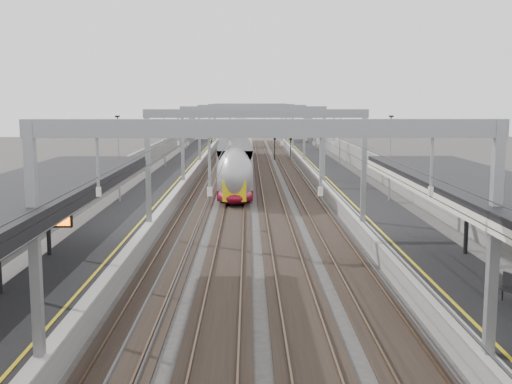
{
  "coord_description": "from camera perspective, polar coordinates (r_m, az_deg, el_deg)",
  "views": [
    {
      "loc": [
        -0.46,
        -15.17,
        8.08
      ],
      "look_at": [
        0.0,
        22.26,
        2.74
      ],
      "focal_mm": 45.0,
      "sensor_mm": 36.0,
      "label": 1
    }
  ],
  "objects": [
    {
      "name": "train",
      "position": [
        71.8,
        -1.53,
        3.41
      ],
      "size": [
        2.83,
        51.62,
        4.48
      ],
      "color": "maroon",
      "rests_on": "ground"
    },
    {
      "name": "platform_left",
      "position": [
        61.11,
        -7.79,
        0.92
      ],
      "size": [
        4.0,
        120.0,
        1.0
      ],
      "primitive_type": "cube",
      "color": "black",
      "rests_on": "ground"
    },
    {
      "name": "signal_red_far",
      "position": [
        88.57,
        3.1,
        4.44
      ],
      "size": [
        0.32,
        0.32,
        3.48
      ],
      "color": "black",
      "rests_on": "ground"
    },
    {
      "name": "overhead_line",
      "position": [
        66.81,
        -0.31,
        6.46
      ],
      "size": [
        13.0,
        140.0,
        6.6
      ],
      "color": "gray",
      "rests_on": "platform_left"
    },
    {
      "name": "signal_red_near",
      "position": [
        88.51,
        1.67,
        4.44
      ],
      "size": [
        0.32,
        0.32,
        3.48
      ],
      "color": "black",
      "rests_on": "ground"
    },
    {
      "name": "wall_right",
      "position": [
        61.63,
        10.21,
        1.95
      ],
      "size": [
        0.3,
        120.0,
        3.2
      ],
      "primitive_type": "cube",
      "color": "slate",
      "rests_on": "ground"
    },
    {
      "name": "wall_left",
      "position": [
        61.46,
        -10.77,
        1.92
      ],
      "size": [
        0.3,
        120.0,
        3.2
      ],
      "primitive_type": "cube",
      "color": "slate",
      "rests_on": "ground"
    },
    {
      "name": "overbridge",
      "position": [
        115.2,
        -0.48,
        6.74
      ],
      "size": [
        22.0,
        2.2,
        6.9
      ],
      "color": "slate",
      "rests_on": "ground"
    },
    {
      "name": "signal_green",
      "position": [
        80.83,
        -4.07,
        4.08
      ],
      "size": [
        0.32,
        0.32,
        3.48
      ],
      "color": "black",
      "rests_on": "ground"
    },
    {
      "name": "tracks",
      "position": [
        60.7,
        -0.26,
        0.51
      ],
      "size": [
        11.4,
        140.0,
        0.2
      ],
      "color": "black",
      "rests_on": "ground"
    },
    {
      "name": "platform_right",
      "position": [
        61.23,
        7.24,
        0.94
      ],
      "size": [
        4.0,
        120.0,
        1.0
      ],
      "primitive_type": "cube",
      "color": "black",
      "rests_on": "ground"
    }
  ]
}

